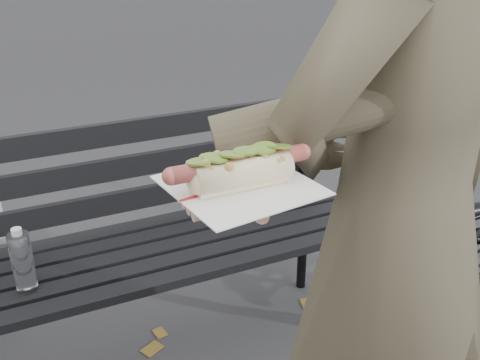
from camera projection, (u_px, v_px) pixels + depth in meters
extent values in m
cylinder|color=black|center=(348.00, 285.00, 2.14)|extent=(0.04, 0.04, 0.45)
cylinder|color=black|center=(303.00, 243.00, 2.42)|extent=(0.04, 0.04, 0.45)
cube|color=black|center=(180.00, 277.00, 1.77)|extent=(1.50, 0.07, 0.03)
cube|color=black|center=(171.00, 263.00, 1.85)|extent=(1.50, 0.07, 0.03)
cube|color=black|center=(163.00, 249.00, 1.92)|extent=(1.50, 0.07, 0.03)
cube|color=black|center=(155.00, 237.00, 2.00)|extent=(1.50, 0.07, 0.03)
cube|color=black|center=(148.00, 226.00, 2.07)|extent=(1.50, 0.07, 0.03)
cube|color=black|center=(306.00, 145.00, 2.25)|extent=(0.04, 0.03, 0.42)
cube|color=black|center=(143.00, 197.00, 2.05)|extent=(1.50, 0.02, 0.08)
cube|color=black|center=(141.00, 164.00, 2.00)|extent=(1.50, 0.02, 0.08)
cube|color=black|center=(138.00, 130.00, 1.94)|extent=(1.50, 0.02, 0.08)
cylinder|color=white|center=(23.00, 263.00, 1.65)|extent=(0.06, 0.06, 0.19)
cylinder|color=white|center=(17.00, 232.00, 1.61)|extent=(0.03, 0.03, 0.02)
imported|color=brown|center=(399.00, 230.00, 1.14)|extent=(0.75, 0.56, 1.84)
cylinder|color=brown|center=(358.00, 106.00, 0.95)|extent=(0.51, 0.23, 0.19)
cylinder|color=#D8A384|center=(262.00, 185.00, 0.82)|extent=(0.09, 0.08, 0.07)
ellipsoid|color=#D8A384|center=(240.00, 196.00, 0.80)|extent=(0.10, 0.12, 0.03)
cylinder|color=#D8A384|center=(212.00, 211.00, 0.75)|extent=(0.05, 0.02, 0.02)
cylinder|color=#D8A384|center=(207.00, 205.00, 0.77)|extent=(0.05, 0.02, 0.02)
cylinder|color=#D8A384|center=(201.00, 199.00, 0.78)|extent=(0.05, 0.02, 0.02)
cylinder|color=#D8A384|center=(196.00, 193.00, 0.80)|extent=(0.05, 0.02, 0.02)
cylinder|color=#D8A384|center=(264.00, 210.00, 0.75)|extent=(0.04, 0.05, 0.02)
cube|color=white|center=(240.00, 185.00, 0.79)|extent=(0.21, 0.21, 0.00)
cube|color=#B21E1E|center=(240.00, 184.00, 0.79)|extent=(0.19, 0.03, 0.00)
cylinder|color=#AF4D43|center=(240.00, 164.00, 0.78)|extent=(0.20, 0.02, 0.02)
sphere|color=#AF4D43|center=(171.00, 176.00, 0.74)|extent=(0.03, 0.02, 0.02)
sphere|color=#AF4D43|center=(302.00, 152.00, 0.81)|extent=(0.03, 0.02, 0.02)
sphere|color=#9E6B2D|center=(229.00, 167.00, 0.74)|extent=(0.01, 0.01, 0.01)
sphere|color=#9E6B2D|center=(206.00, 163.00, 0.76)|extent=(0.01, 0.01, 0.01)
sphere|color=#9E6B2D|center=(223.00, 161.00, 0.76)|extent=(0.01, 0.01, 0.01)
sphere|color=#9E6B2D|center=(219.00, 170.00, 0.75)|extent=(0.01, 0.01, 0.01)
sphere|color=#9E6B2D|center=(212.00, 169.00, 0.74)|extent=(0.01, 0.01, 0.01)
sphere|color=#9E6B2D|center=(224.00, 171.00, 0.75)|extent=(0.01, 0.01, 0.01)
sphere|color=#9E6B2D|center=(229.00, 164.00, 0.76)|extent=(0.01, 0.01, 0.01)
sphere|color=#9E6B2D|center=(265.00, 157.00, 0.79)|extent=(0.01, 0.01, 0.01)
sphere|color=#9E6B2D|center=(208.00, 165.00, 0.75)|extent=(0.01, 0.01, 0.01)
sphere|color=#9E6B2D|center=(278.00, 162.00, 0.77)|extent=(0.01, 0.01, 0.01)
sphere|color=#9E6B2D|center=(243.00, 152.00, 0.79)|extent=(0.01, 0.01, 0.01)
sphere|color=#9E6B2D|center=(248.00, 153.00, 0.78)|extent=(0.01, 0.01, 0.01)
sphere|color=#9E6B2D|center=(253.00, 153.00, 0.80)|extent=(0.01, 0.01, 0.01)
sphere|color=#9E6B2D|center=(217.00, 154.00, 0.78)|extent=(0.01, 0.01, 0.01)
sphere|color=#9E6B2D|center=(261.00, 156.00, 0.78)|extent=(0.01, 0.01, 0.01)
sphere|color=#9E6B2D|center=(250.00, 161.00, 0.77)|extent=(0.01, 0.01, 0.01)
sphere|color=#9E6B2D|center=(252.00, 148.00, 0.80)|extent=(0.01, 0.01, 0.01)
sphere|color=#9E6B2D|center=(269.00, 147.00, 0.81)|extent=(0.01, 0.01, 0.01)
sphere|color=#9E6B2D|center=(282.00, 161.00, 0.78)|extent=(0.01, 0.01, 0.01)
sphere|color=#9E6B2D|center=(243.00, 154.00, 0.79)|extent=(0.01, 0.01, 0.01)
sphere|color=#9E6B2D|center=(233.00, 169.00, 0.75)|extent=(0.01, 0.01, 0.01)
sphere|color=#9E6B2D|center=(265.00, 157.00, 0.77)|extent=(0.01, 0.01, 0.01)
sphere|color=#9E6B2D|center=(205.00, 165.00, 0.74)|extent=(0.01, 0.01, 0.01)
sphere|color=#9E6B2D|center=(254.00, 159.00, 0.78)|extent=(0.01, 0.01, 0.01)
sphere|color=#9E6B2D|center=(226.00, 158.00, 0.78)|extent=(0.01, 0.01, 0.01)
sphere|color=#9E6B2D|center=(203.00, 158.00, 0.77)|extent=(0.01, 0.01, 0.01)
cylinder|color=olive|center=(200.00, 161.00, 0.75)|extent=(0.04, 0.04, 0.01)
cylinder|color=olive|center=(215.00, 158.00, 0.76)|extent=(0.04, 0.04, 0.01)
cylinder|color=olive|center=(233.00, 154.00, 0.77)|extent=(0.04, 0.04, 0.01)
cylinder|color=olive|center=(246.00, 151.00, 0.77)|extent=(0.04, 0.04, 0.01)
cylinder|color=olive|center=(264.00, 148.00, 0.78)|extent=(0.04, 0.04, 0.01)
cylinder|color=olive|center=(279.00, 146.00, 0.79)|extent=(0.04, 0.04, 0.01)
cube|color=brown|center=(307.00, 303.00, 2.39)|extent=(0.06, 0.08, 0.00)
cube|color=brown|center=(269.00, 187.00, 3.43)|extent=(0.09, 0.08, 0.00)
cube|color=brown|center=(190.00, 193.00, 3.36)|extent=(0.07, 0.09, 0.00)
cube|color=brown|center=(418.00, 326.00, 2.26)|extent=(0.05, 0.03, 0.00)
cube|color=brown|center=(160.00, 333.00, 2.23)|extent=(0.05, 0.07, 0.00)
cube|color=brown|center=(152.00, 349.00, 2.14)|extent=(0.09, 0.08, 0.00)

